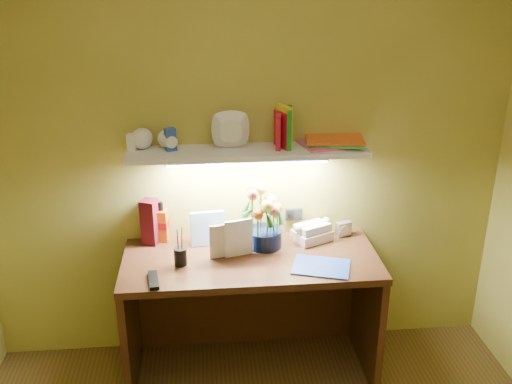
% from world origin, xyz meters
% --- Properties ---
extents(desk, '(1.40, 0.60, 0.75)m').
position_xyz_m(desk, '(0.00, 1.20, 0.38)').
color(desk, '#3A2310').
rests_on(desk, ground).
extents(flower_bouquet, '(0.25, 0.25, 0.35)m').
position_xyz_m(flower_bouquet, '(0.09, 1.34, 0.93)').
color(flower_bouquet, '#081435').
rests_on(flower_bouquet, desk).
extents(telephone, '(0.25, 0.22, 0.12)m').
position_xyz_m(telephone, '(0.37, 1.38, 0.81)').
color(telephone, white).
rests_on(telephone, desk).
extents(desk_clock, '(0.10, 0.07, 0.09)m').
position_xyz_m(desk_clock, '(0.57, 1.42, 0.79)').
color(desk_clock, silver).
rests_on(desk_clock, desk).
extents(whisky_bottle, '(0.08, 0.08, 0.24)m').
position_xyz_m(whisky_bottle, '(-0.49, 1.46, 0.87)').
color(whisky_bottle, '#BC4C0A').
rests_on(whisky_bottle, desk).
extents(whisky_box, '(0.11, 0.11, 0.27)m').
position_xyz_m(whisky_box, '(-0.55, 1.44, 0.88)').
color(whisky_box, '#4F0C17').
rests_on(whisky_box, desk).
extents(pen_cup, '(0.08, 0.08, 0.17)m').
position_xyz_m(pen_cup, '(-0.38, 1.16, 0.83)').
color(pen_cup, black).
rests_on(pen_cup, desk).
extents(art_card, '(0.20, 0.06, 0.19)m').
position_xyz_m(art_card, '(-0.23, 1.39, 0.85)').
color(art_card, silver).
rests_on(art_card, desk).
extents(tv_remote, '(0.07, 0.17, 0.02)m').
position_xyz_m(tv_remote, '(-0.51, 0.99, 0.76)').
color(tv_remote, black).
rests_on(tv_remote, desk).
extents(blue_folder, '(0.35, 0.30, 0.01)m').
position_xyz_m(blue_folder, '(0.36, 1.06, 0.75)').
color(blue_folder, '#2C4EB2').
rests_on(blue_folder, desk).
extents(desk_book_a, '(0.15, 0.05, 0.20)m').
position_xyz_m(desk_book_a, '(-0.22, 1.21, 0.85)').
color(desk_book_a, beige).
rests_on(desk_book_a, desk).
extents(desk_book_b, '(0.16, 0.05, 0.21)m').
position_xyz_m(desk_book_b, '(-0.14, 1.21, 0.86)').
color(desk_book_b, white).
rests_on(desk_book_b, desk).
extents(wall_shelf, '(1.32, 0.31, 0.26)m').
position_xyz_m(wall_shelf, '(0.02, 1.38, 1.34)').
color(wall_shelf, white).
rests_on(wall_shelf, ground).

